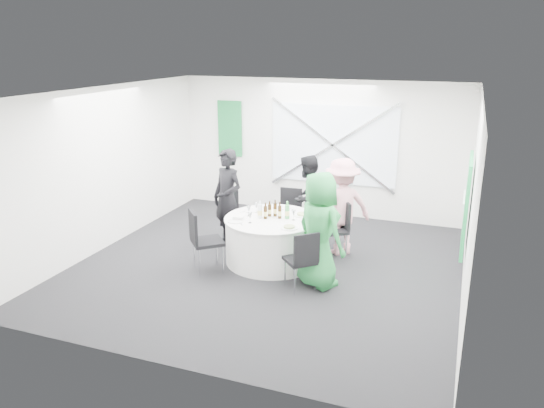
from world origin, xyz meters
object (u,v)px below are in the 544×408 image
(person_woman_green, at_px, (319,230))
(clear_water_bottle, at_px, (260,211))
(chair_back_left, at_px, (233,214))
(person_man_back_left, at_px, (228,198))
(chair_back_right, at_px, (338,224))
(chair_front_left, at_px, (202,236))
(chair_back, at_px, (289,210))
(person_woman_pink, at_px, (342,207))
(person_man_back, at_px, (307,198))
(green_water_bottle, at_px, (287,212))
(banquet_table, at_px, (272,240))
(chair_front_right, at_px, (303,256))

(person_woman_green, distance_m, clear_water_bottle, 1.26)
(chair_back_left, distance_m, person_man_back_left, 0.38)
(chair_back_left, height_order, chair_back_right, chair_back_right)
(chair_back_left, xyz_separation_m, chair_front_left, (0.09, -1.37, 0.06))
(chair_back, distance_m, person_woman_green, 2.01)
(person_woman_pink, bearing_deg, person_man_back_left, -28.35)
(chair_back, xyz_separation_m, person_man_back, (0.30, 0.11, 0.23))
(clear_water_bottle, bearing_deg, person_woman_pink, 35.67)
(chair_back, xyz_separation_m, clear_water_bottle, (-0.11, -1.17, 0.32))
(person_woman_pink, bearing_deg, person_woman_green, 51.11)
(person_man_back_left, distance_m, green_water_bottle, 1.28)
(banquet_table, relative_size, green_water_bottle, 5.40)
(chair_front_right, bearing_deg, person_woman_pink, -138.94)
(green_water_bottle, distance_m, clear_water_bottle, 0.44)
(chair_back, relative_size, person_man_back, 0.60)
(chair_back, height_order, person_woman_pink, person_woman_pink)
(person_man_back_left, distance_m, person_man_back, 1.46)
(chair_back_left, xyz_separation_m, person_man_back, (1.21, 0.62, 0.25))
(person_woman_green, distance_m, green_water_bottle, 0.98)
(chair_back, bearing_deg, chair_front_left, -117.12)
(chair_front_right, xyz_separation_m, person_man_back, (-0.57, 2.08, 0.25))
(chair_back, relative_size, chair_back_left, 1.03)
(chair_front_left, relative_size, clear_water_bottle, 3.50)
(person_man_back_left, height_order, person_man_back, person_man_back_left)
(person_woman_green, bearing_deg, banquet_table, -0.00)
(person_man_back_left, relative_size, clear_water_bottle, 6.01)
(banquet_table, height_order, green_water_bottle, green_water_bottle)
(chair_back, height_order, chair_front_right, chair_back)
(person_man_back, height_order, green_water_bottle, person_man_back)
(green_water_bottle, bearing_deg, chair_front_left, -143.10)
(chair_back_left, distance_m, person_man_back, 1.38)
(chair_front_right, relative_size, person_woman_pink, 0.55)
(chair_front_left, bearing_deg, banquet_table, -90.00)
(chair_back_left, height_order, person_woman_green, person_woman_green)
(chair_front_left, distance_m, person_woman_pink, 2.43)
(person_man_back, bearing_deg, person_man_back_left, -46.24)
(chair_back_left, relative_size, chair_back_right, 0.95)
(banquet_table, height_order, person_woman_green, person_woman_green)
(chair_front_right, relative_size, person_man_back, 0.59)
(chair_back_left, distance_m, person_woman_green, 2.29)
(chair_back_right, bearing_deg, person_man_back_left, -116.87)
(chair_back_left, distance_m, clear_water_bottle, 1.08)
(chair_back_left, bearing_deg, chair_back_right, -58.21)
(person_woman_pink, distance_m, clear_water_bottle, 1.43)
(green_water_bottle, bearing_deg, chair_back_right, 36.67)
(chair_back_left, xyz_separation_m, green_water_bottle, (1.22, -0.53, 0.33))
(person_man_back_left, relative_size, person_woman_green, 1.00)
(person_man_back_left, bearing_deg, person_man_back, 56.26)
(chair_front_right, xyz_separation_m, person_man_back_left, (-1.79, 1.28, 0.33))
(chair_back, relative_size, chair_front_left, 0.93)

